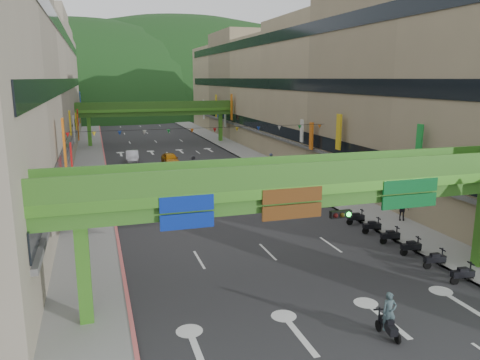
{
  "coord_description": "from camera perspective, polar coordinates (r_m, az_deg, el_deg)",
  "views": [
    {
      "loc": [
        -10.12,
        -14.56,
        10.94
      ],
      "look_at": [
        0.0,
        18.0,
        3.5
      ],
      "focal_mm": 35.0,
      "sensor_mm": 36.0,
      "label": 1
    }
  ],
  "objects": [
    {
      "name": "ground",
      "position": [
        20.84,
        15.82,
        -19.88
      ],
      "size": [
        320.0,
        320.0,
        0.0
      ],
      "primitive_type": "plane",
      "color": "black",
      "rests_on": "ground"
    },
    {
      "name": "road_slab",
      "position": [
        66.26,
        -8.25,
        2.69
      ],
      "size": [
        18.0,
        140.0,
        0.02
      ],
      "primitive_type": "cube",
      "color": "#28282B",
      "rests_on": "ground"
    },
    {
      "name": "sidewalk_left",
      "position": [
        65.48,
        -17.8,
        2.17
      ],
      "size": [
        4.0,
        140.0,
        0.15
      ],
      "primitive_type": "cube",
      "color": "gray",
      "rests_on": "ground"
    },
    {
      "name": "sidewalk_right",
      "position": [
        68.79,
        0.84,
        3.22
      ],
      "size": [
        4.0,
        140.0,
        0.15
      ],
      "primitive_type": "cube",
      "color": "gray",
      "rests_on": "ground"
    },
    {
      "name": "curb_left",
      "position": [
        65.48,
        -16.14,
        2.28
      ],
      "size": [
        0.2,
        140.0,
        0.18
      ],
      "primitive_type": "cube",
      "color": "#CC5959",
      "rests_on": "ground"
    },
    {
      "name": "curb_right",
      "position": [
        68.23,
        -0.68,
        3.16
      ],
      "size": [
        0.2,
        140.0,
        0.18
      ],
      "primitive_type": "cube",
      "color": "gray",
      "rests_on": "ground"
    },
    {
      "name": "building_row_left",
      "position": [
        65.18,
        -25.43,
        9.84
      ],
      "size": [
        12.8,
        95.0,
        19.0
      ],
      "color": "#9E937F",
      "rests_on": "ground"
    },
    {
      "name": "building_row_right",
      "position": [
        70.81,
        7.09,
        11.02
      ],
      "size": [
        12.8,
        95.0,
        19.0
      ],
      "color": "gray",
      "rests_on": "ground"
    },
    {
      "name": "overpass_near",
      "position": [
        23.51,
        11.38,
        -2.06
      ],
      "size": [
        28.0,
        12.27,
        7.1
      ],
      "color": "#4C9E2D",
      "rests_on": "ground"
    },
    {
      "name": "overpass_far",
      "position": [
        80.39,
        -10.1,
        8.18
      ],
      "size": [
        28.0,
        2.2,
        7.1
      ],
      "color": "#4C9E2D",
      "rests_on": "ground"
    },
    {
      "name": "hill_left",
      "position": [
        174.97,
        -19.03,
        8.07
      ],
      "size": [
        168.0,
        140.0,
        112.0
      ],
      "primitive_type": "ellipsoid",
      "color": "#1C4419",
      "rests_on": "ground"
    },
    {
      "name": "hill_right",
      "position": [
        198.01,
        -7.12,
        9.05
      ],
      "size": [
        208.0,
        176.0,
        128.0
      ],
      "primitive_type": "ellipsoid",
      "color": "#1C4419",
      "rests_on": "ground"
    },
    {
      "name": "bunting_string",
      "position": [
        45.97,
        -4.47,
        6.05
      ],
      "size": [
        26.0,
        0.36,
        0.47
      ],
      "color": "black",
      "rests_on": "ground"
    },
    {
      "name": "scooter_rider_near",
      "position": [
        21.78,
        17.69,
        -15.59
      ],
      "size": [
        0.73,
        1.59,
        2.06
      ],
      "color": "black",
      "rests_on": "ground"
    },
    {
      "name": "scooter_rider_mid",
      "position": [
        52.1,
        -1.29,
        1.31
      ],
      "size": [
        0.87,
        1.59,
        1.95
      ],
      "color": "black",
      "rests_on": "ground"
    },
    {
      "name": "scooter_rider_left",
      "position": [
        43.77,
        -13.38,
        -1.16
      ],
      "size": [
        1.04,
        1.58,
        2.01
      ],
      "color": "#A19FA6",
      "rests_on": "ground"
    },
    {
      "name": "scooter_rider_far",
      "position": [
        54.73,
        -5.72,
        1.9
      ],
      "size": [
        0.98,
        1.59,
        2.17
      ],
      "color": "maroon",
      "rests_on": "ground"
    },
    {
      "name": "parked_scooter_row",
      "position": [
        32.54,
        18.95,
        -7.06
      ],
      "size": [
        1.6,
        11.57,
        1.08
      ],
      "color": "black",
      "rests_on": "ground"
    },
    {
      "name": "car_silver",
      "position": [
        63.68,
        -13.01,
        2.8
      ],
      "size": [
        1.89,
        4.74,
        1.53
      ],
      "primitive_type": "imported",
      "rotation": [
        0.0,
        0.0,
        -0.06
      ],
      "color": "#BBBAC2",
      "rests_on": "ground"
    },
    {
      "name": "car_yellow",
      "position": [
        60.72,
        -8.5,
        2.54
      ],
      "size": [
        2.05,
        4.62,
        1.55
      ],
      "primitive_type": "imported",
      "rotation": [
        0.0,
        0.0,
        0.05
      ],
      "color": "#BF7309",
      "rests_on": "ground"
    },
    {
      "name": "pedestrian_red",
      "position": [
        50.44,
        7.06,
        0.61
      ],
      "size": [
        0.82,
        0.67,
        1.58
      ],
      "primitive_type": "imported",
      "rotation": [
        0.0,
        0.0,
        0.09
      ],
      "color": "#A4120E",
      "rests_on": "ground"
    },
    {
      "name": "pedestrian_dark",
      "position": [
        38.37,
        19.13,
        -3.63
      ],
      "size": [
        1.08,
        0.83,
        1.71
      ],
      "primitive_type": "imported",
      "rotation": [
        0.0,
        0.0,
        -0.47
      ],
      "color": "black",
      "rests_on": "ground"
    },
    {
      "name": "pedestrian_blue",
      "position": [
        59.37,
        3.78,
        2.4
      ],
      "size": [
        0.8,
        0.63,
        1.49
      ],
      "primitive_type": "imported",
      "rotation": [
        0.0,
        0.0,
        2.85
      ],
      "color": "#3E4764",
      "rests_on": "ground"
    }
  ]
}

